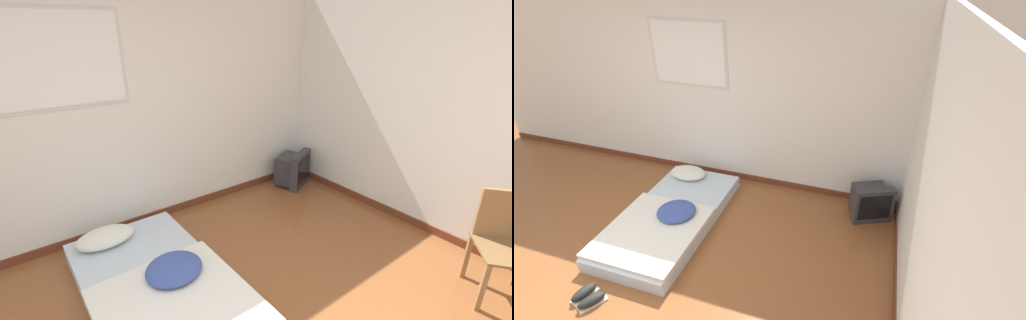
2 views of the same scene
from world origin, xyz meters
The scene contains 5 objects.
wall_back centered at (0.00, 2.51, 1.29)m, with size 7.89×0.08×2.60m.
wall_right centered at (2.78, 0.00, 1.29)m, with size 0.08×7.37×2.60m.
mattress_bed centered at (0.04, 1.26, 0.11)m, with size 1.06×2.01×0.31m.
crt_tv centered at (2.39, 2.18, 0.23)m, with size 0.55×0.50×0.48m.
wooden_chair centered at (2.33, -0.34, 0.51)m, with size 0.62×0.62×0.88m.
Camera 1 is at (-0.66, -0.96, 2.09)m, focal length 24.00 mm.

